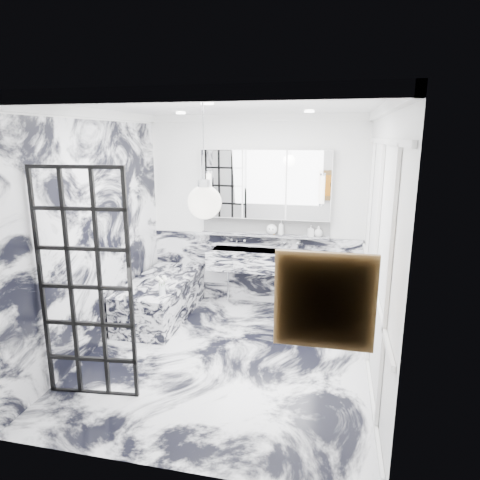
% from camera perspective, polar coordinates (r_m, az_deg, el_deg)
% --- Properties ---
extents(floor, '(3.60, 3.60, 0.00)m').
position_cam_1_polar(floor, '(5.18, -1.84, -15.16)').
color(floor, silver).
rests_on(floor, ground).
extents(ceiling, '(3.60, 3.60, 0.00)m').
position_cam_1_polar(ceiling, '(4.55, -2.11, 17.47)').
color(ceiling, white).
rests_on(ceiling, wall_back).
extents(wall_back, '(3.60, 0.00, 3.60)m').
position_cam_1_polar(wall_back, '(6.39, 2.08, 3.76)').
color(wall_back, white).
rests_on(wall_back, floor).
extents(wall_front, '(3.60, 0.00, 3.60)m').
position_cam_1_polar(wall_front, '(3.04, -10.56, -7.72)').
color(wall_front, white).
rests_on(wall_front, floor).
extents(wall_left, '(0.00, 3.60, 3.60)m').
position_cam_1_polar(wall_left, '(5.29, -18.98, 0.95)').
color(wall_left, white).
rests_on(wall_left, floor).
extents(wall_right, '(0.00, 3.60, 3.60)m').
position_cam_1_polar(wall_right, '(4.55, 17.94, -0.96)').
color(wall_right, white).
rests_on(wall_right, floor).
extents(marble_clad_back, '(3.18, 0.05, 1.05)m').
position_cam_1_polar(marble_clad_back, '(6.58, 1.97, -3.80)').
color(marble_clad_back, silver).
rests_on(marble_clad_back, floor).
extents(marble_clad_left, '(0.02, 3.56, 2.68)m').
position_cam_1_polar(marble_clad_left, '(5.30, -18.79, 0.31)').
color(marble_clad_left, silver).
rests_on(marble_clad_left, floor).
extents(panel_molding, '(0.03, 3.40, 2.30)m').
position_cam_1_polar(panel_molding, '(4.57, 17.60, -2.16)').
color(panel_molding, white).
rests_on(panel_molding, floor).
extents(soap_bottle_a, '(0.09, 0.09, 0.21)m').
position_cam_1_polar(soap_bottle_a, '(6.29, 5.50, 1.66)').
color(soap_bottle_a, '#8C5919').
rests_on(soap_bottle_a, ledge).
extents(soap_bottle_b, '(0.10, 0.10, 0.17)m').
position_cam_1_polar(soap_bottle_b, '(6.25, 9.41, 1.25)').
color(soap_bottle_b, '#4C4C51').
rests_on(soap_bottle_b, ledge).
extents(soap_bottle_c, '(0.12, 0.12, 0.16)m').
position_cam_1_polar(soap_bottle_c, '(6.25, 10.42, 1.15)').
color(soap_bottle_c, silver).
rests_on(soap_bottle_c, ledge).
extents(face_pot, '(0.16, 0.16, 0.16)m').
position_cam_1_polar(face_pot, '(6.31, 4.26, 1.43)').
color(face_pot, white).
rests_on(face_pot, ledge).
extents(amber_bottle, '(0.04, 0.04, 0.10)m').
position_cam_1_polar(amber_bottle, '(6.31, 4.50, 1.19)').
color(amber_bottle, '#8C5919').
rests_on(amber_bottle, ledge).
extents(flower_vase, '(0.08, 0.08, 0.12)m').
position_cam_1_polar(flower_vase, '(5.52, -10.35, -6.56)').
color(flower_vase, silver).
rests_on(flower_vase, bathtub).
extents(crittall_door, '(0.88, 0.13, 2.24)m').
position_cam_1_polar(crittall_door, '(4.29, -19.92, -5.92)').
color(crittall_door, black).
rests_on(crittall_door, floor).
extents(artwork, '(0.55, 0.05, 0.55)m').
position_cam_1_polar(artwork, '(2.83, 11.19, -7.96)').
color(artwork, orange).
rests_on(artwork, wall_front).
extents(pendant_light, '(0.26, 0.26, 0.26)m').
position_cam_1_polar(pendant_light, '(3.26, -4.73, 5.02)').
color(pendant_light, white).
rests_on(pendant_light, ceiling).
extents(trough_sink, '(1.60, 0.45, 0.30)m').
position_cam_1_polar(trough_sink, '(6.28, 2.96, -2.69)').
color(trough_sink, silver).
rests_on(trough_sink, wall_back).
extents(ledge, '(1.90, 0.14, 0.04)m').
position_cam_1_polar(ledge, '(6.36, 3.25, 0.66)').
color(ledge, silver).
rests_on(ledge, wall_back).
extents(subway_tile, '(1.90, 0.03, 0.23)m').
position_cam_1_polar(subway_tile, '(6.39, 3.36, 1.96)').
color(subway_tile, white).
rests_on(subway_tile, wall_back).
extents(mirror_cabinet, '(1.90, 0.16, 1.00)m').
position_cam_1_polar(mirror_cabinet, '(6.24, 3.35, 7.40)').
color(mirror_cabinet, white).
rests_on(mirror_cabinet, wall_back).
extents(sconce_left, '(0.07, 0.07, 0.40)m').
position_cam_1_polar(sconce_left, '(6.33, -4.19, 7.12)').
color(sconce_left, white).
rests_on(sconce_left, mirror_cabinet).
extents(sconce_right, '(0.07, 0.07, 0.40)m').
position_cam_1_polar(sconce_right, '(6.07, 10.91, 6.63)').
color(sconce_right, white).
rests_on(sconce_right, mirror_cabinet).
extents(bathtub, '(0.75, 1.65, 0.55)m').
position_cam_1_polar(bathtub, '(6.19, -10.45, -7.63)').
color(bathtub, silver).
rests_on(bathtub, floor).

